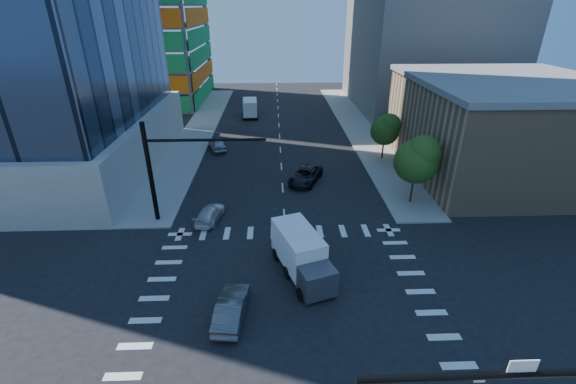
{
  "coord_description": "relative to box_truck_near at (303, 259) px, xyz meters",
  "views": [
    {
      "loc": [
        -0.82,
        -19.27,
        17.6
      ],
      "look_at": [
        0.21,
        8.0,
        4.33
      ],
      "focal_mm": 24.0,
      "sensor_mm": 36.0,
      "label": 1
    }
  ],
  "objects": [
    {
      "name": "road_markings",
      "position": [
        -1.11,
        -3.05,
        -1.41
      ],
      "size": [
        20.0,
        20.0,
        0.01
      ],
      "primitive_type": "cube",
      "color": "silver",
      "rests_on": "ground"
    },
    {
      "name": "ground",
      "position": [
        -1.11,
        -3.05,
        -1.41
      ],
      "size": [
        160.0,
        160.0,
        0.0
      ],
      "primitive_type": "plane",
      "color": "black",
      "rests_on": "ground"
    },
    {
      "name": "tree_south",
      "position": [
        11.52,
        10.85,
        3.28
      ],
      "size": [
        4.16,
        4.16,
        6.82
      ],
      "color": "#382316",
      "rests_on": "sidewalk_ne"
    },
    {
      "name": "car_sb_cross",
      "position": [
        -4.73,
        -3.96,
        -0.64
      ],
      "size": [
        2.09,
        4.82,
        1.54
      ],
      "primitive_type": "imported",
      "rotation": [
        0.0,
        0.0,
        3.04
      ],
      "color": "#4D4D52",
      "rests_on": "ground"
    },
    {
      "name": "box_truck_near",
      "position": [
        0.0,
        0.0,
        0.0
      ],
      "size": [
        4.43,
        6.59,
        3.19
      ],
      "rotation": [
        0.0,
        0.0,
        0.33
      ],
      "color": "black",
      "rests_on": "ground"
    },
    {
      "name": "commercial_building",
      "position": [
        23.89,
        18.95,
        3.9
      ],
      "size": [
        20.5,
        22.5,
        10.6
      ],
      "color": "tan",
      "rests_on": "ground"
    },
    {
      "name": "sidewalk_nw",
      "position": [
        -13.61,
        36.95,
        -1.34
      ],
      "size": [
        5.0,
        60.0,
        0.15
      ],
      "primitive_type": "cube",
      "color": "gray",
      "rests_on": "ground"
    },
    {
      "name": "car_nb_far",
      "position": [
        1.47,
        16.37,
        -0.63
      ],
      "size": [
        4.59,
        6.17,
        1.56
      ],
      "primitive_type": "imported",
      "rotation": [
        0.0,
        0.0,
        -0.41
      ],
      "color": "black",
      "rests_on": "ground"
    },
    {
      "name": "bg_building_ne",
      "position": [
        25.89,
        51.95,
        12.59
      ],
      "size": [
        24.0,
        30.0,
        28.0
      ],
      "primitive_type": "cube",
      "color": "slate",
      "rests_on": "ground"
    },
    {
      "name": "signal_mast_nw",
      "position": [
        -11.1,
        8.45,
        4.08
      ],
      "size": [
        10.2,
        0.4,
        9.0
      ],
      "color": "black",
      "rests_on": "sidewalk_nw"
    },
    {
      "name": "box_truck_far",
      "position": [
        -6.04,
        44.73,
        -0.04
      ],
      "size": [
        2.83,
        6.03,
        3.1
      ],
      "rotation": [
        0.0,
        0.0,
        3.2
      ],
      "color": "black",
      "rests_on": "ground"
    },
    {
      "name": "sidewalk_ne",
      "position": [
        11.39,
        36.95,
        -1.34
      ],
      "size": [
        5.0,
        60.0,
        0.15
      ],
      "primitive_type": "cube",
      "color": "gray",
      "rests_on": "ground"
    },
    {
      "name": "tree_north",
      "position": [
        11.82,
        22.85,
        2.58
      ],
      "size": [
        3.54,
        3.52,
        5.78
      ],
      "color": "#382316",
      "rests_on": "sidewalk_ne"
    },
    {
      "name": "car_sb_near",
      "position": [
        -7.84,
        8.32,
        -0.77
      ],
      "size": [
        2.68,
        4.69,
        1.28
      ],
      "primitive_type": "imported",
      "rotation": [
        0.0,
        0.0,
        2.93
      ],
      "color": "silver",
      "rests_on": "ground"
    },
    {
      "name": "car_sb_mid",
      "position": [
        -9.61,
        27.31,
        -0.63
      ],
      "size": [
        3.25,
        4.91,
        1.55
      ],
      "primitive_type": "imported",
      "rotation": [
        0.0,
        0.0,
        3.48
      ],
      "color": "#A1A4A8",
      "rests_on": "ground"
    }
  ]
}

